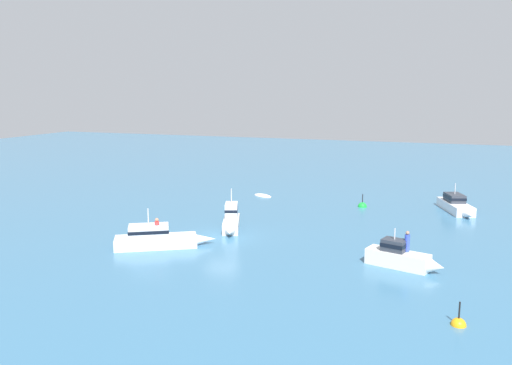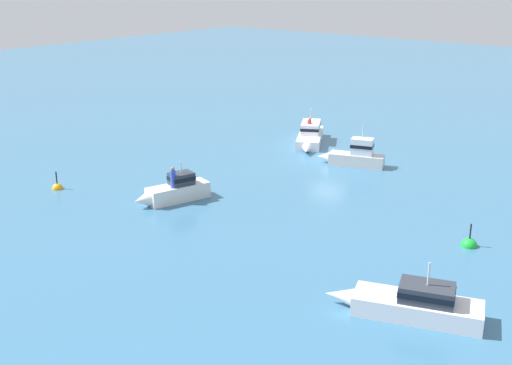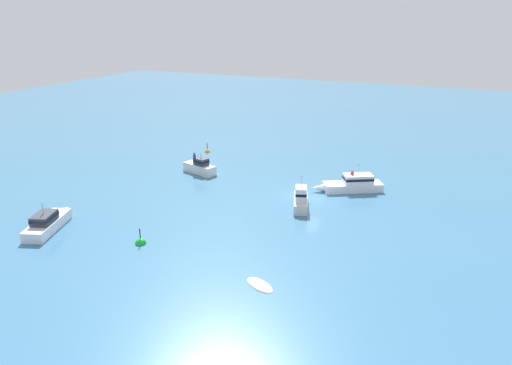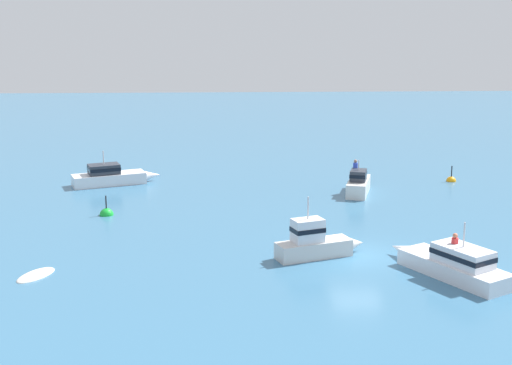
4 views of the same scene
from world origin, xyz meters
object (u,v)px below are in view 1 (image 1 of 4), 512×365
(motor_cruiser, at_px, (456,205))
(launch, at_px, (402,257))
(powerboat, at_px, (231,220))
(channel_buoy, at_px, (362,207))
(mooring_buoy, at_px, (458,325))
(powerboat_1, at_px, (157,238))
(rib, at_px, (263,196))

(motor_cruiser, relative_size, launch, 1.31)
(powerboat, height_order, launch, powerboat)
(channel_buoy, bearing_deg, mooring_buoy, -71.30)
(powerboat, height_order, mooring_buoy, powerboat)
(powerboat, bearing_deg, powerboat_1, -46.93)
(channel_buoy, bearing_deg, rib, 170.88)
(launch, bearing_deg, motor_cruiser, 95.54)
(rib, bearing_deg, mooring_buoy, 154.48)
(mooring_buoy, bearing_deg, launch, 113.13)
(powerboat, height_order, powerboat_1, powerboat)
(powerboat, relative_size, rib, 1.92)
(rib, xyz_separation_m, channel_buoy, (10.53, -1.69, 0.01))
(motor_cruiser, height_order, rib, motor_cruiser)
(launch, relative_size, channel_buoy, 2.98)
(launch, height_order, mooring_buoy, launch)
(launch, relative_size, powerboat_1, 0.73)
(rib, relative_size, mooring_buoy, 1.68)
(launch, xyz_separation_m, rib, (-15.45, 18.20, -0.68))
(launch, bearing_deg, channel_buoy, 123.00)
(powerboat, distance_m, channel_buoy, 14.57)
(motor_cruiser, distance_m, mooring_buoy, 24.92)
(launch, distance_m, powerboat_1, 16.51)
(powerboat_1, height_order, mooring_buoy, powerboat_1)
(powerboat, bearing_deg, mooring_buoy, 34.01)
(motor_cruiser, bearing_deg, mooring_buoy, -20.25)
(motor_cruiser, height_order, mooring_buoy, motor_cruiser)
(motor_cruiser, height_order, launch, motor_cruiser)
(powerboat_1, relative_size, channel_buoy, 4.06)
(motor_cruiser, relative_size, powerboat_1, 0.96)
(motor_cruiser, xyz_separation_m, powerboat, (-16.69, -12.78, 0.14))
(powerboat, bearing_deg, motor_cruiser, 107.71)
(launch, bearing_deg, powerboat, 177.21)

